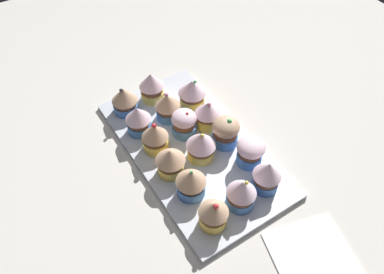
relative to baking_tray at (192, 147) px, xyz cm
name	(u,v)px	position (x,y,z in cm)	size (l,w,h in cm)	color
ground_plane	(192,153)	(0.00, 0.00, -2.10)	(180.00, 180.00, 3.00)	beige
baking_tray	(192,147)	(0.00, 0.00, 0.00)	(47.57, 25.98, 1.20)	silver
cupcake_0	(125,100)	(-18.20, -7.58, 4.22)	(6.24, 6.24, 7.39)	#477AC6
cupcake_1	(138,119)	(-10.53, -7.84, 4.43)	(5.95, 5.95, 7.36)	#477AC6
cupcake_2	(155,137)	(-3.96, -7.09, 4.28)	(5.94, 5.94, 7.61)	#EFC651
cupcake_3	(171,161)	(3.58, -7.59, 4.28)	(6.33, 6.33, 6.99)	#EFC651
cupcake_4	(191,182)	(10.32, -6.85, 4.30)	(6.21, 6.21, 7.37)	#477AC6
cupcake_5	(213,213)	(18.37, -7.02, 4.28)	(5.79, 5.79, 7.39)	#EFC651
cupcake_6	(152,86)	(-18.54, 0.22, 4.73)	(6.19, 6.19, 7.94)	#EFC651
cupcake_7	(169,106)	(-10.66, 0.23, 4.32)	(6.01, 6.01, 7.52)	#477AC6
cupcake_8	(184,123)	(-4.37, 0.65, 3.87)	(5.74, 5.74, 6.74)	#477AC6
cupcake_9	(203,144)	(3.59, 0.49, 4.54)	(6.50, 6.50, 7.77)	#EFC651
cupcake_10	(242,193)	(17.76, 0.03, 4.46)	(5.93, 5.93, 7.78)	#477AC6
cupcake_11	(192,92)	(-11.58, 7.43, 4.48)	(6.86, 6.86, 7.61)	#EFC651
cupcake_12	(208,114)	(-3.55, 6.56, 4.29)	(6.10, 6.10, 7.44)	#EFC651
cupcake_13	(226,131)	(3.18, 6.84, 4.33)	(6.13, 6.13, 7.63)	#477AC6
cupcake_14	(250,151)	(10.45, 8.04, 4.11)	(6.13, 6.13, 6.63)	#477AC6
cupcake_15	(267,175)	(17.40, 6.69, 4.76)	(5.88, 5.88, 7.96)	#477AC6
napkin	(314,258)	(34.08, 4.94, -0.30)	(14.94, 14.76, 0.60)	white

